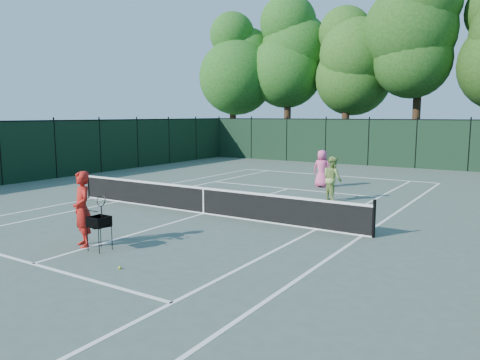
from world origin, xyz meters
The scene contains 21 objects.
ground centered at (0.00, 0.00, 0.00)m, with size 90.00×90.00×0.00m, color #46554C.
sideline_doubles_left centered at (-5.49, 0.00, 0.00)m, with size 0.10×23.77×0.01m, color white.
sideline_doubles_right centered at (5.49, 0.00, 0.00)m, with size 0.10×23.77×0.01m, color white.
sideline_singles_left centered at (-4.12, 0.00, 0.00)m, with size 0.10×23.77×0.01m, color white.
sideline_singles_right centered at (4.12, 0.00, 0.00)m, with size 0.10×23.77×0.01m, color white.
baseline_far centered at (0.00, 11.88, 0.00)m, with size 10.97×0.10×0.01m, color white.
service_line_near centered at (0.00, -6.40, 0.00)m, with size 8.23×0.10×0.01m, color white.
service_line_far centered at (0.00, 6.40, 0.00)m, with size 8.23×0.10×0.01m, color white.
center_service_line centered at (0.00, 0.00, 0.00)m, with size 0.10×12.80×0.01m, color white.
tennis_net centered at (0.00, 0.00, 0.48)m, with size 11.69×0.09×1.06m.
fence_far centered at (0.00, 18.00, 1.50)m, with size 24.00×0.05×3.00m, color black.
fence_left centered at (-12.00, 0.00, 1.50)m, with size 0.05×36.00×3.00m, color black.
tree_0 centered at (-13.00, 21.50, 8.16)m, with size 6.40×6.40×13.14m.
tree_1 centered at (-8.00, 22.00, 8.69)m, with size 6.80×6.80×13.98m.
tree_2 centered at (-3.00, 21.80, 7.73)m, with size 6.00×6.00×12.40m.
tree_3 centered at (2.00, 22.30, 9.01)m, with size 7.00×7.00×14.45m.
coach centered at (-0.20, -4.82, 0.97)m, with size 1.12×0.71×1.93m.
player_pink centered at (1.08, 7.64, 0.87)m, with size 0.86×0.57×1.73m.
player_green centered at (2.78, 4.62, 0.87)m, with size 1.08×1.05×1.75m.
ball_hopper centered at (0.44, -4.85, 0.72)m, with size 0.56×0.56×0.86m.
loose_ball_midcourt centered at (1.93, -5.60, 0.03)m, with size 0.07×0.07×0.07m, color #B2CA29.
Camera 1 is at (9.42, -12.46, 3.34)m, focal length 35.00 mm.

